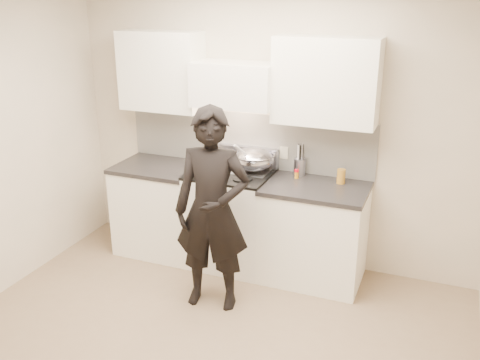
% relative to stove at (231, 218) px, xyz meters
% --- Properties ---
extents(ground_plane, '(4.00, 4.00, 0.00)m').
position_rel_stove_xyz_m(ground_plane, '(0.30, -1.42, -0.47)').
color(ground_plane, '#826D53').
extents(room_shell, '(4.04, 3.54, 2.70)m').
position_rel_stove_xyz_m(room_shell, '(0.24, -1.05, 1.12)').
color(room_shell, beige).
rests_on(room_shell, ground).
extents(stove, '(0.76, 0.65, 0.96)m').
position_rel_stove_xyz_m(stove, '(0.00, 0.00, 0.00)').
color(stove, white).
rests_on(stove, ground).
extents(counter_right, '(0.92, 0.67, 0.92)m').
position_rel_stove_xyz_m(counter_right, '(0.83, 0.00, -0.01)').
color(counter_right, white).
rests_on(counter_right, ground).
extents(counter_left, '(0.82, 0.67, 0.92)m').
position_rel_stove_xyz_m(counter_left, '(-0.78, 0.00, -0.01)').
color(counter_left, white).
rests_on(counter_left, ground).
extents(wok, '(0.40, 0.49, 0.32)m').
position_rel_stove_xyz_m(wok, '(0.20, 0.10, 0.59)').
color(wok, '#BAB9C9').
rests_on(wok, stove).
extents(stock_pot, '(0.31, 0.27, 0.15)m').
position_rel_stove_xyz_m(stock_pot, '(-0.20, -0.11, 0.56)').
color(stock_pot, '#BAB9C9').
rests_on(stock_pot, stove).
extents(utensil_crock, '(0.11, 0.11, 0.29)m').
position_rel_stove_xyz_m(utensil_crock, '(0.60, 0.25, 0.54)').
color(utensil_crock, '#AFB1C3').
rests_on(utensil_crock, counter_right).
extents(spice_jar, '(0.04, 0.04, 0.08)m').
position_rel_stove_xyz_m(spice_jar, '(0.61, 0.13, 0.49)').
color(spice_jar, orange).
rests_on(spice_jar, counter_right).
extents(oil_glass, '(0.08, 0.08, 0.13)m').
position_rel_stove_xyz_m(oil_glass, '(1.02, 0.15, 0.51)').
color(oil_glass, '#B17A24').
rests_on(oil_glass, counter_right).
extents(person, '(0.69, 0.51, 1.73)m').
position_rel_stove_xyz_m(person, '(0.14, -0.73, 0.39)').
color(person, black).
rests_on(person, ground).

